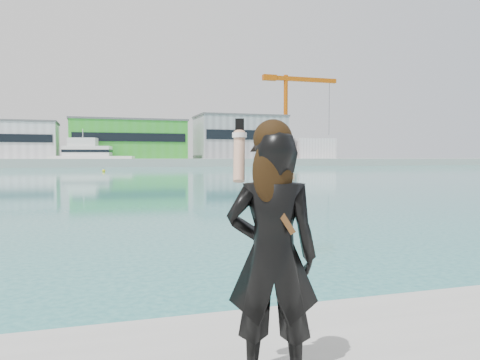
% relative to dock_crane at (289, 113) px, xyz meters
% --- Properties ---
extents(far_quay, '(320.00, 40.00, 2.00)m').
position_rel_dock_crane_xyz_m(far_quay, '(-53.20, 8.00, -14.07)').
color(far_quay, '#9E9E99').
rests_on(far_quay, ground).
extents(warehouse_white, '(24.48, 15.35, 9.50)m').
position_rel_dock_crane_xyz_m(warehouse_white, '(-75.20, 5.98, -8.31)').
color(warehouse_white, silver).
rests_on(warehouse_white, far_quay).
extents(warehouse_green, '(30.60, 16.36, 10.50)m').
position_rel_dock_crane_xyz_m(warehouse_green, '(-45.20, 5.98, -7.81)').
color(warehouse_green, green).
rests_on(warehouse_green, far_quay).
extents(warehouse_grey_right, '(25.50, 15.35, 12.50)m').
position_rel_dock_crane_xyz_m(warehouse_grey_right, '(-13.20, 5.98, -6.80)').
color(warehouse_grey_right, gray).
rests_on(warehouse_grey_right, far_quay).
extents(ancillary_shed, '(12.00, 10.00, 6.00)m').
position_rel_dock_crane_xyz_m(ancillary_shed, '(8.80, 4.00, -10.07)').
color(ancillary_shed, silver).
rests_on(ancillary_shed, far_quay).
extents(dock_crane, '(23.00, 4.00, 24.00)m').
position_rel_dock_crane_xyz_m(dock_crane, '(0.00, 0.00, 0.00)').
color(dock_crane, '#D2580C').
rests_on(dock_crane, far_quay).
extents(flagpole_right, '(1.28, 0.16, 8.00)m').
position_rel_dock_crane_xyz_m(flagpole_right, '(-31.11, -1.00, -8.53)').
color(flagpole_right, silver).
rests_on(flagpole_right, far_quay).
extents(motor_yacht, '(20.73, 9.79, 9.33)m').
position_rel_dock_crane_xyz_m(motor_yacht, '(-55.15, -4.26, -12.44)').
color(motor_yacht, white).
rests_on(motor_yacht, ground).
extents(buoy_near, '(0.50, 0.50, 0.50)m').
position_rel_dock_crane_xyz_m(buoy_near, '(-52.86, -47.66, -15.07)').
color(buoy_near, yellow).
rests_on(buoy_near, ground).
extents(woman, '(0.70, 0.57, 1.73)m').
position_rel_dock_crane_xyz_m(woman, '(-53.41, -122.43, -13.39)').
color(woman, black).
rests_on(woman, near_quay).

